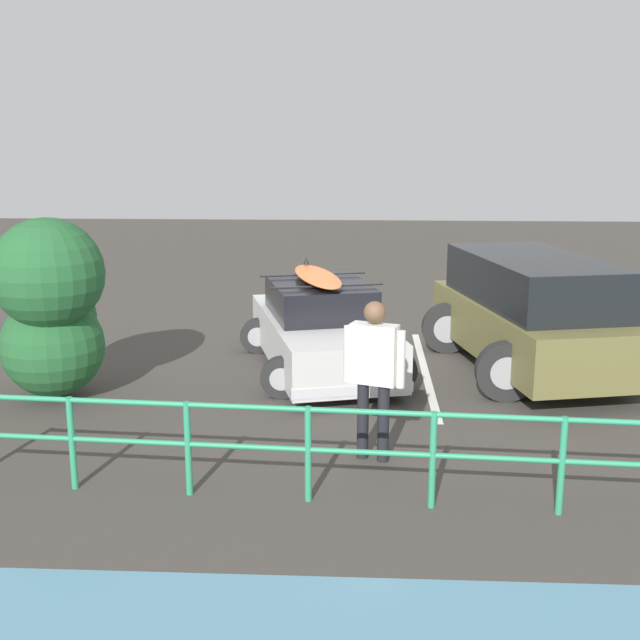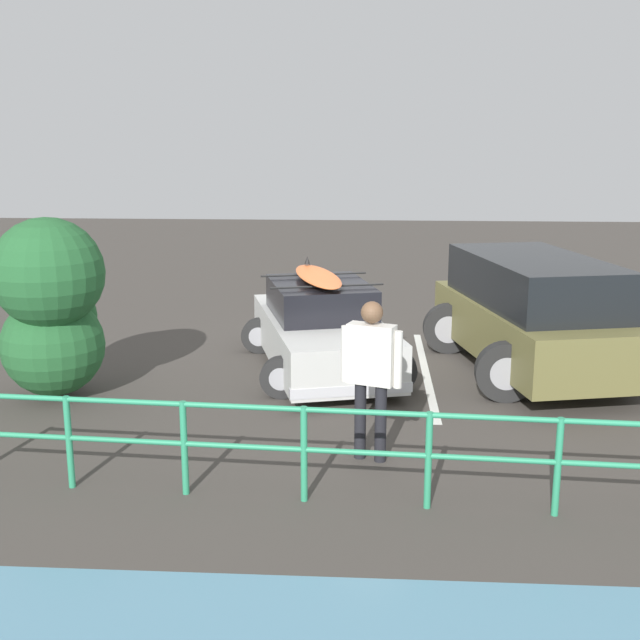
{
  "view_description": "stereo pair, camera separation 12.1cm",
  "coord_description": "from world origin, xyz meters",
  "px_view_note": "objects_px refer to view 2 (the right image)",
  "views": [
    {
      "loc": [
        -0.11,
        12.72,
        3.65
      ],
      "look_at": [
        0.48,
        1.15,
        0.95
      ],
      "focal_mm": 45.0,
      "sensor_mm": 36.0,
      "label": 1
    },
    {
      "loc": [
        -0.23,
        12.71,
        3.65
      ],
      "look_at": [
        0.48,
        1.15,
        0.95
      ],
      "focal_mm": 45.0,
      "sensor_mm": 36.0,
      "label": 2
    }
  ],
  "objects_px": {
    "bush_near_left": "(49,302)",
    "sedan_car": "(322,329)",
    "suv_car": "(532,313)",
    "person_bystander": "(371,366)"
  },
  "relations": [
    {
      "from": "person_bystander",
      "to": "bush_near_left",
      "type": "height_order",
      "value": "bush_near_left"
    },
    {
      "from": "sedan_car",
      "to": "suv_car",
      "type": "height_order",
      "value": "suv_car"
    },
    {
      "from": "suv_car",
      "to": "person_bystander",
      "type": "xyz_separation_m",
      "value": [
        2.49,
        3.67,
        0.17
      ]
    },
    {
      "from": "suv_car",
      "to": "person_bystander",
      "type": "bearing_deg",
      "value": 55.78
    },
    {
      "from": "suv_car",
      "to": "bush_near_left",
      "type": "height_order",
      "value": "bush_near_left"
    },
    {
      "from": "bush_near_left",
      "to": "sedan_car",
      "type": "bearing_deg",
      "value": -155.52
    },
    {
      "from": "suv_car",
      "to": "person_bystander",
      "type": "height_order",
      "value": "person_bystander"
    },
    {
      "from": "suv_car",
      "to": "sedan_car",
      "type": "bearing_deg",
      "value": 1.65
    },
    {
      "from": "person_bystander",
      "to": "suv_car",
      "type": "bearing_deg",
      "value": -124.22
    },
    {
      "from": "suv_car",
      "to": "bush_near_left",
      "type": "distance_m",
      "value": 7.16
    }
  ]
}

